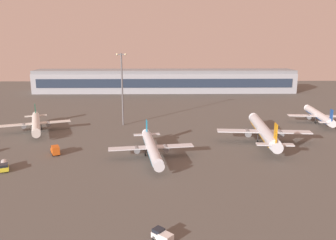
{
  "coord_description": "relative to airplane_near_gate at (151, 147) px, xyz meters",
  "views": [
    {
      "loc": [
        -2.45,
        -109.1,
        36.85
      ],
      "look_at": [
        -0.13,
        30.69,
        4.0
      ],
      "focal_mm": 36.07,
      "sensor_mm": 36.0,
      "label": 1
    }
  ],
  "objects": [
    {
      "name": "catering_truck",
      "position": [
        -32.15,
        3.57,
        -1.87
      ],
      "size": [
        4.51,
        6.12,
        3.05
      ],
      "rotation": [
        0.0,
        0.0,
        0.43
      ],
      "color": "#D85919",
      "rests_on": "ground"
    },
    {
      "name": "airplane_near_gate",
      "position": [
        0.0,
        0.0,
        0.0
      ],
      "size": [
        27.71,
        35.47,
        9.11
      ],
      "rotation": [
        0.0,
        0.0,
        3.29
      ],
      "color": "silver",
      "rests_on": "ground"
    },
    {
      "name": "fuel_truck",
      "position": [
        -42.67,
        -10.48,
        -2.08
      ],
      "size": [
        4.5,
        6.61,
        2.35
      ],
      "rotation": [
        0.0,
        0.0,
        3.56
      ],
      "color": "yellow",
      "rests_on": "ground"
    },
    {
      "name": "terminal_building",
      "position": [
        5.33,
        144.75,
        4.65
      ],
      "size": [
        188.58,
        22.4,
        16.4
      ],
      "color": "#9EA3AD",
      "rests_on": "ground"
    },
    {
      "name": "airplane_far_stand",
      "position": [
        75.6,
        46.32,
        0.02
      ],
      "size": [
        27.91,
        35.77,
        9.17
      ],
      "rotation": [
        0.0,
        0.0,
        -0.12
      ],
      "color": "white",
      "rests_on": "ground"
    },
    {
      "name": "airplane_mid_apron",
      "position": [
        41.21,
        16.68,
        0.85
      ],
      "size": [
        34.51,
        44.28,
        11.35
      ],
      "rotation": [
        0.0,
        0.0,
        -0.09
      ],
      "color": "silver",
      "rests_on": "ground"
    },
    {
      "name": "airplane_taxiway_distant",
      "position": [
        -48.99,
        33.0,
        0.01
      ],
      "size": [
        27.1,
        34.41,
        9.14
      ],
      "rotation": [
        0.0,
        0.0,
        3.49
      ],
      "color": "silver",
      "rests_on": "ground"
    },
    {
      "name": "baggage_tractor",
      "position": [
        3.44,
        -47.05,
        -2.27
      ],
      "size": [
        4.38,
        4.24,
        2.25
      ],
      "rotation": [
        0.0,
        0.0,
        0.83
      ],
      "color": "white",
      "rests_on": "ground"
    },
    {
      "name": "ground_plane",
      "position": [
        6.07,
        5.27,
        -3.44
      ],
      "size": [
        416.0,
        416.0,
        0.0
      ],
      "primitive_type": "plane",
      "color": "#56544F"
    },
    {
      "name": "apron_light_west",
      "position": [
        -14.05,
        43.7,
        14.37
      ],
      "size": [
        4.8,
        0.9,
        31.8
      ],
      "color": "slate",
      "rests_on": "ground"
    }
  ]
}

